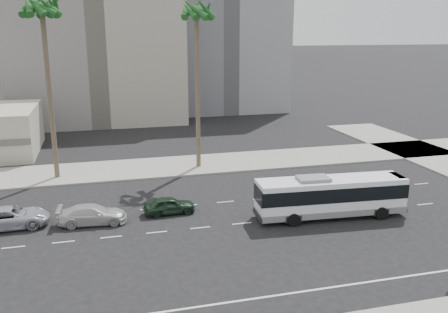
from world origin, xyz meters
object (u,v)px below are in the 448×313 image
object	(u,v)px
car_c	(10,218)
palm_mid	(42,13)
car_a	(169,205)
palm_near	(197,15)
city_bus	(331,195)
car_b	(92,214)

from	to	relation	value
car_c	palm_mid	distance (m)	17.89
car_a	palm_near	distance (m)	18.54
city_bus	car_c	distance (m)	22.57
city_bus	palm_near	bearing A→B (deg)	117.49
city_bus	car_b	size ratio (longest dim) A/B	2.33
palm_near	car_a	bearing A→B (deg)	-111.98
city_bus	car_b	world-z (taller)	city_bus
car_c	city_bus	bearing A→B (deg)	-103.38
car_b	palm_near	distance (m)	20.89
city_bus	car_b	bearing A→B (deg)	173.38
city_bus	car_c	world-z (taller)	city_bus
city_bus	car_a	size ratio (longest dim) A/B	2.91
car_b	palm_near	xyz separation A→B (m)	(10.12, 11.99, 13.79)
palm_mid	city_bus	bearing A→B (deg)	-36.84
car_c	car_a	bearing A→B (deg)	-94.69
city_bus	palm_near	world-z (taller)	palm_near
car_b	palm_near	bearing A→B (deg)	-36.35
city_bus	palm_near	xyz separation A→B (m)	(-6.60, 15.08, 12.84)
car_b	palm_mid	world-z (taller)	palm_mid
car_b	palm_near	world-z (taller)	palm_near
car_b	car_c	size ratio (longest dim) A/B	0.91
car_a	car_c	xyz separation A→B (m)	(-11.00, 0.22, 0.08)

